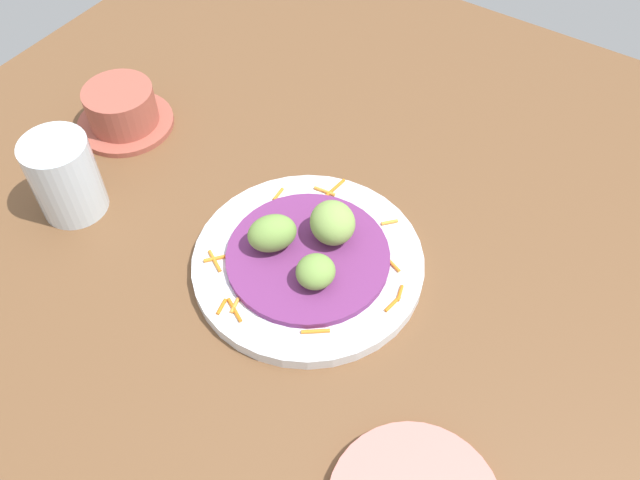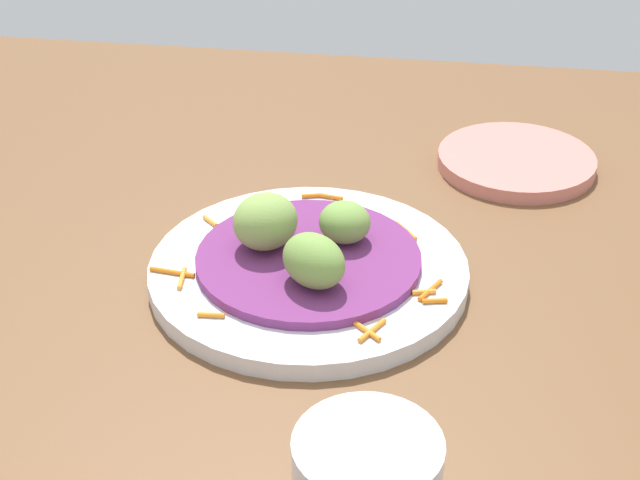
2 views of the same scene
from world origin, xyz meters
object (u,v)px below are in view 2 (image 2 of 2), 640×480
guac_scoop_left (315,258)px  guac_scoop_center (345,222)px  guac_scoop_right (265,221)px  main_plate (309,271)px  side_plate_small (516,161)px

guac_scoop_left → guac_scoop_center: bearing=166.8°
guac_scoop_center → guac_scoop_left: bearing=-13.2°
guac_scoop_right → main_plate: bearing=76.8°
main_plate → side_plate_small: (-22.91, 17.21, -0.07)cm
guac_scoop_center → guac_scoop_right: bearing=-73.2°
main_plate → guac_scoop_left: 5.28cm
guac_scoop_right → side_plate_small: (-22.05, 20.88, -4.00)cm
guac_scoop_left → guac_scoop_right: bearing=-133.2°
guac_scoop_center → guac_scoop_right: guac_scoop_right is taller
guac_scoop_center → main_plate: bearing=-43.2°
main_plate → guac_scoop_left: size_ratio=4.74×
main_plate → guac_scoop_center: guac_scoop_center is taller
side_plate_small → main_plate: bearing=-36.9°
guac_scoop_left → guac_scoop_right: size_ratio=1.01×
guac_scoop_center → side_plate_small: size_ratio=0.28×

